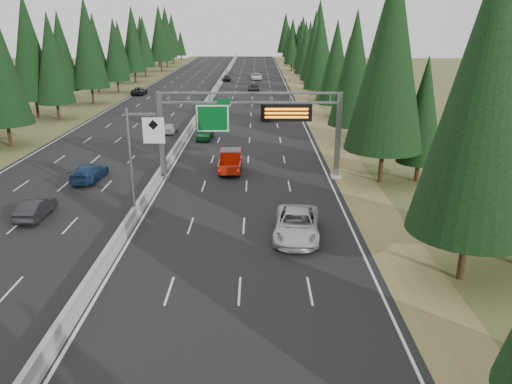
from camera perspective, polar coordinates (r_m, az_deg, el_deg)
road at (r=90.41m, az=-5.62°, el=10.06°), size 32.00×260.00×0.08m
shoulder_right at (r=90.41m, az=5.85°, el=10.04°), size 3.60×260.00×0.06m
shoulder_left at (r=93.86m, az=-16.66°, el=9.69°), size 3.60×260.00×0.06m
median_barrier at (r=90.36m, az=-5.63°, el=10.29°), size 0.70×260.00×0.85m
sign_gantry at (r=44.61m, az=0.11°, el=8.00°), size 16.75×0.98×7.80m
hov_sign_pole at (r=36.03m, az=-13.30°, el=3.99°), size 2.80×0.50×8.00m
tree_row_right at (r=74.57m, az=10.49°, el=15.10°), size 11.37×240.33×18.97m
tree_row_left at (r=90.71m, az=-20.51°, el=15.03°), size 11.54×240.80×18.89m
silver_minivan at (r=33.17m, az=4.68°, el=-3.72°), size 3.52×6.56×1.75m
red_pickup at (r=48.31m, az=-2.93°, el=3.76°), size 2.04×5.72×1.86m
car_ahead_green at (r=61.55m, az=-5.85°, el=6.65°), size 2.06×4.29×1.41m
car_ahead_dkred at (r=74.49m, az=1.28°, el=8.95°), size 1.89×5.00×1.63m
car_ahead_dkgrey at (r=105.05m, az=-0.30°, el=11.83°), size 2.56×5.76×1.64m
car_ahead_white at (r=127.81m, az=0.04°, el=13.06°), size 2.83×5.79×1.59m
car_ahead_far at (r=125.59m, az=-3.34°, el=12.91°), size 1.90×4.51×1.52m
car_onc_near at (r=39.74m, az=-23.88°, el=-1.71°), size 1.53×4.34×1.43m
car_onc_blue at (r=47.44m, az=-18.54°, el=2.17°), size 2.46×5.37×1.52m
car_onc_white at (r=65.69m, az=-9.84°, el=7.21°), size 1.60×3.91×1.33m
car_onc_far at (r=103.45m, az=-13.21°, el=11.19°), size 2.45×5.24×1.45m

